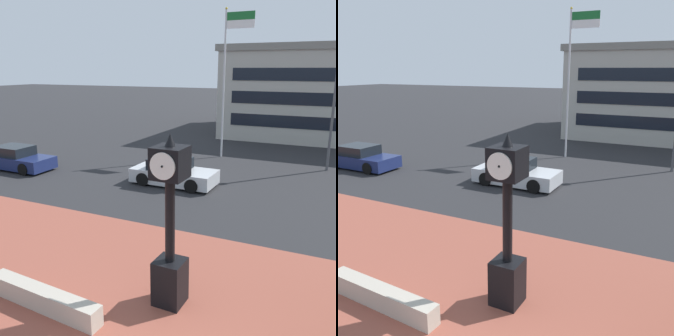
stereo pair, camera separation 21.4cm
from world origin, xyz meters
The scene contains 5 objects.
planter_wall centered at (-3.58, 1.91, 0.25)m, with size 3.20×0.40×0.50m, color #ADA393.
street_clock centered at (-1.03, 3.38, 1.85)m, with size 0.72×0.83×4.07m.
car_street_mid centered at (-4.90, 12.04, 0.57)m, with size 4.03×1.91×1.28m.
car_street_far centered at (-13.93, 11.00, 0.57)m, with size 4.12×1.90×1.28m.
flagpole_primary centered at (-4.41, 18.72, 5.22)m, with size 1.74×0.14×8.81m.
Camera 2 is at (2.49, -3.69, 5.41)m, focal length 40.38 mm.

